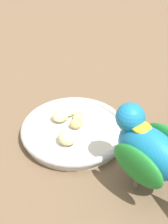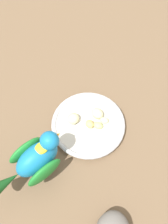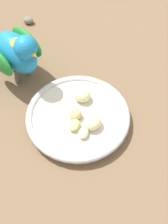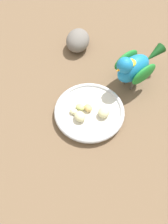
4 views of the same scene
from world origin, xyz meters
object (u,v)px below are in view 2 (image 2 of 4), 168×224
apple_piece_2 (98,125)px  apple_piece_3 (73,119)px  feeding_bowl (88,125)px  apple_piece_4 (97,113)px  apple_piece_1 (90,124)px  parrot (36,159)px  apple_piece_0 (104,120)px

apple_piece_2 → apple_piece_3: bearing=23.7°
feeding_bowl → apple_piece_4: bearing=-95.0°
feeding_bowl → apple_piece_1: bearing=169.6°
feeding_bowl → apple_piece_2: 0.03m
feeding_bowl → parrot: 0.20m
parrot → apple_piece_2: bearing=-4.9°
apple_piece_2 → feeding_bowl: bearing=22.5°
feeding_bowl → parrot: parrot is taller
apple_piece_1 → apple_piece_3: apple_piece_3 is taller
apple_piece_3 → parrot: 0.17m
apple_piece_0 → apple_piece_2: size_ratio=0.91×
apple_piece_0 → apple_piece_4: bearing=-5.8°
apple_piece_4 → parrot: size_ratio=0.18×
apple_piece_2 → apple_piece_3: size_ratio=0.78×
apple_piece_0 → apple_piece_2: (0.00, 0.02, 0.00)m
apple_piece_0 → apple_piece_2: 0.02m
apple_piece_0 → apple_piece_4: apple_piece_4 is taller
apple_piece_4 → parrot: parrot is taller
parrot → apple_piece_0: bearing=-4.2°
feeding_bowl → apple_piece_4: size_ratio=5.85×
apple_piece_2 → apple_piece_3: (0.07, 0.03, 0.01)m
feeding_bowl → apple_piece_4: 0.04m
apple_piece_3 → parrot: bearing=95.9°
feeding_bowl → apple_piece_4: (-0.00, -0.04, 0.02)m
feeding_bowl → apple_piece_0: (-0.03, -0.04, 0.01)m
apple_piece_1 → apple_piece_4: bearing=-85.9°
apple_piece_2 → apple_piece_4: size_ratio=0.78×
apple_piece_4 → parrot: bearing=83.0°
apple_piece_0 → parrot: parrot is taller
parrot → apple_piece_3: bearing=15.7°
apple_piece_4 → apple_piece_3: bearing=52.5°
apple_piece_1 → parrot: parrot is taller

